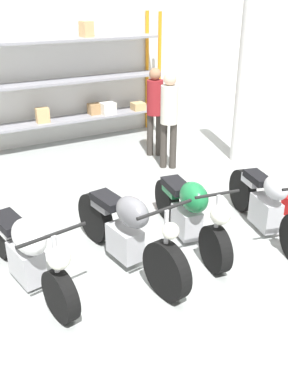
{
  "coord_description": "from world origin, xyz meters",
  "views": [
    {
      "loc": [
        -2.53,
        -3.98,
        3.05
      ],
      "look_at": [
        0.0,
        0.4,
        0.7
      ],
      "focal_mm": 40.0,
      "sensor_mm": 36.0,
      "label": 1
    }
  ],
  "objects_px": {
    "motorcycle_green": "(190,211)",
    "motorcycle_silver": "(269,205)",
    "motorcycle_white": "(28,252)",
    "shelving_rack": "(68,83)",
    "person_near_rack": "(155,105)",
    "person_browsing": "(169,113)",
    "motorcycle_grey": "(127,232)"
  },
  "relations": [
    {
      "from": "motorcycle_grey",
      "to": "motorcycle_green",
      "type": "distance_m",
      "value": 0.98
    },
    {
      "from": "shelving_rack",
      "to": "motorcycle_silver",
      "type": "height_order",
      "value": "shelving_rack"
    },
    {
      "from": "person_near_rack",
      "to": "person_browsing",
      "type": "bearing_deg",
      "value": 21.07
    },
    {
      "from": "motorcycle_silver",
      "to": "person_near_rack",
      "type": "bearing_deg",
      "value": -170.33
    },
    {
      "from": "motorcycle_silver",
      "to": "motorcycle_green",
      "type": "bearing_deg",
      "value": -95.01
    },
    {
      "from": "motorcycle_silver",
      "to": "person_near_rack",
      "type": "relative_size",
      "value": 1.18
    },
    {
      "from": "motorcycle_white",
      "to": "person_browsing",
      "type": "bearing_deg",
      "value": 115.45
    },
    {
      "from": "motorcycle_silver",
      "to": "person_browsing",
      "type": "relative_size",
      "value": 1.16
    },
    {
      "from": "shelving_rack",
      "to": "person_near_rack",
      "type": "height_order",
      "value": "shelving_rack"
    },
    {
      "from": "motorcycle_white",
      "to": "motorcycle_silver",
      "type": "xyz_separation_m",
      "value": [
        3.18,
        -0.5,
        -0.0
      ]
    },
    {
      "from": "motorcycle_white",
      "to": "motorcycle_grey",
      "type": "bearing_deg",
      "value": 70.61
    },
    {
      "from": "shelving_rack",
      "to": "motorcycle_grey",
      "type": "distance_m",
      "value": 5.01
    },
    {
      "from": "motorcycle_green",
      "to": "motorcycle_silver",
      "type": "height_order",
      "value": "motorcycle_silver"
    },
    {
      "from": "motorcycle_white",
      "to": "person_browsing",
      "type": "height_order",
      "value": "person_browsing"
    },
    {
      "from": "shelving_rack",
      "to": "person_near_rack",
      "type": "bearing_deg",
      "value": -52.32
    },
    {
      "from": "motorcycle_white",
      "to": "motorcycle_silver",
      "type": "relative_size",
      "value": 0.99
    },
    {
      "from": "motorcycle_silver",
      "to": "motorcycle_white",
      "type": "bearing_deg",
      "value": -84.2
    },
    {
      "from": "shelving_rack",
      "to": "motorcycle_white",
      "type": "height_order",
      "value": "shelving_rack"
    },
    {
      "from": "motorcycle_green",
      "to": "motorcycle_white",
      "type": "bearing_deg",
      "value": -83.72
    },
    {
      "from": "motorcycle_white",
      "to": "motorcycle_green",
      "type": "height_order",
      "value": "motorcycle_green"
    },
    {
      "from": "motorcycle_white",
      "to": "person_browsing",
      "type": "xyz_separation_m",
      "value": [
        3.36,
        2.3,
        0.63
      ]
    },
    {
      "from": "motorcycle_white",
      "to": "shelving_rack",
      "type": "bearing_deg",
      "value": 144.53
    },
    {
      "from": "motorcycle_silver",
      "to": "person_browsing",
      "type": "bearing_deg",
      "value": -168.87
    },
    {
      "from": "shelving_rack",
      "to": "motorcycle_grey",
      "type": "bearing_deg",
      "value": -103.45
    },
    {
      "from": "motorcycle_grey",
      "to": "motorcycle_silver",
      "type": "height_order",
      "value": "motorcycle_grey"
    },
    {
      "from": "motorcycle_green",
      "to": "person_browsing",
      "type": "relative_size",
      "value": 1.14
    },
    {
      "from": "motorcycle_silver",
      "to": "shelving_rack",
      "type": "bearing_deg",
      "value": -155.32
    },
    {
      "from": "shelving_rack",
      "to": "motorcycle_green",
      "type": "relative_size",
      "value": 2.21
    },
    {
      "from": "motorcycle_green",
      "to": "shelving_rack",
      "type": "bearing_deg",
      "value": -172.41
    },
    {
      "from": "motorcycle_green",
      "to": "person_browsing",
      "type": "distance_m",
      "value": 2.79
    },
    {
      "from": "shelving_rack",
      "to": "person_browsing",
      "type": "xyz_separation_m",
      "value": [
        1.07,
        -2.29,
        -0.26
      ]
    },
    {
      "from": "motorcycle_silver",
      "to": "person_browsing",
      "type": "xyz_separation_m",
      "value": [
        0.18,
        2.8,
        0.63
      ]
    }
  ]
}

